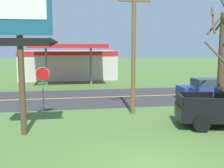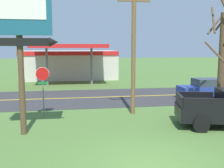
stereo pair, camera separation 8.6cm
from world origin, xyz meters
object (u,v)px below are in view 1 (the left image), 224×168
gas_station (69,64)px  car_blue_near_lane (205,89)px  bare_tree (221,58)px  utility_pole (134,42)px  motel_sign (20,30)px  stop_sign (43,83)px

gas_station → car_blue_near_lane: gas_station is taller
bare_tree → utility_pole: bearing=173.3°
bare_tree → car_blue_near_lane: bearing=71.7°
bare_tree → car_blue_near_lane: (1.42, 4.29, -2.62)m
motel_sign → utility_pole: size_ratio=0.86×
bare_tree → stop_sign: bearing=175.2°
motel_sign → car_blue_near_lane: bearing=27.8°
motel_sign → gas_station: size_ratio=0.58×
stop_sign → car_blue_near_lane: bearing=15.4°
motel_sign → utility_pole: utility_pole is taller
motel_sign → bare_tree: (11.42, 2.47, -1.42)m
utility_pole → bare_tree: 5.54m
stop_sign → bare_tree: 10.96m
utility_pole → bare_tree: (5.42, -0.64, -0.94)m
bare_tree → gas_station: bearing=114.8°
utility_pole → car_blue_near_lane: utility_pole is taller
car_blue_near_lane → gas_station: bearing=124.2°
stop_sign → utility_pole: size_ratio=0.36×
motel_sign → stop_sign: bearing=80.1°
motel_sign → gas_station: bearing=84.3°
car_blue_near_lane → utility_pole: bearing=-151.9°
stop_sign → bare_tree: bare_tree is taller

